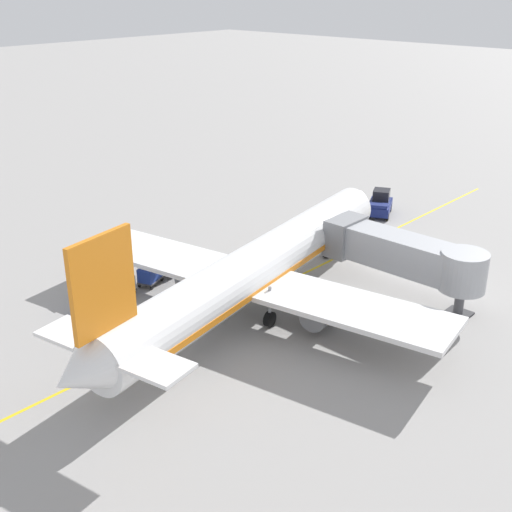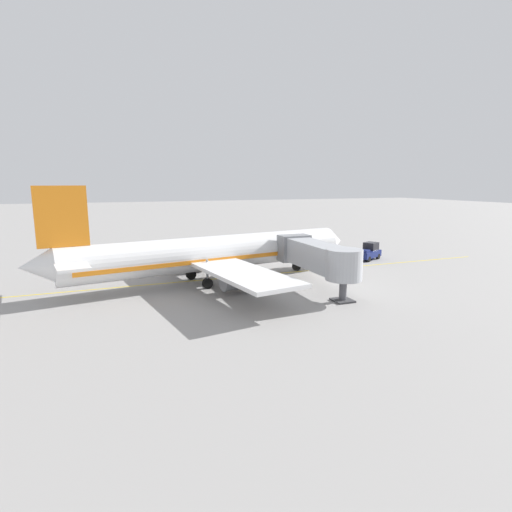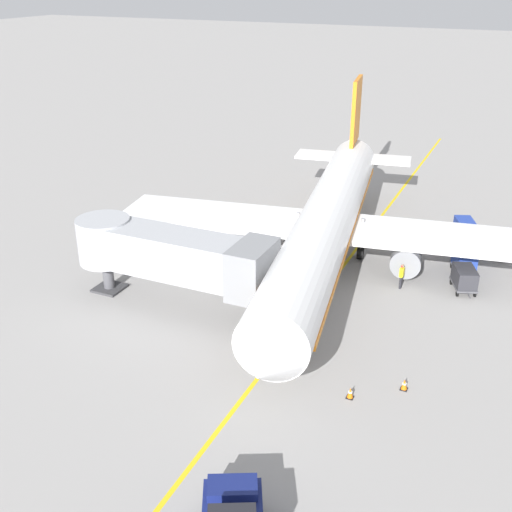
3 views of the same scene
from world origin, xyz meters
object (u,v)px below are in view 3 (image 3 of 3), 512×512
object	(u,v)px
baggage_cart_second_in_train	(464,261)
safety_cone_nose_right	(350,393)
baggage_tug_lead	(500,247)
baggage_cart_front	(464,277)
jet_bridge	(171,254)
baggage_cart_third_in_train	(465,243)
safety_cone_nose_left	(404,385)
baggage_cart_tail_end	(464,228)
ground_crew_wing_walker	(401,275)
parked_airliner	(327,223)

from	to	relation	value
baggage_cart_second_in_train	safety_cone_nose_right	size ratio (longest dim) A/B	5.00
baggage_tug_lead	baggage_cart_front	xyz separation A→B (m)	(1.60, 6.71, 0.24)
jet_bridge	baggage_cart_third_in_train	xyz separation A→B (m)	(-15.33, -15.01, -2.50)
baggage_cart_second_in_train	safety_cone_nose_left	world-z (taller)	baggage_cart_second_in_train
baggage_cart_second_in_train	baggage_cart_tail_end	distance (m)	6.31
baggage_cart_tail_end	ground_crew_wing_walker	xyz separation A→B (m)	(2.58, 10.17, 0.00)
jet_bridge	baggage_tug_lead	xyz separation A→B (m)	(-17.68, -16.05, -2.74)
parked_airliner	ground_crew_wing_walker	world-z (taller)	parked_airliner
jet_bridge	baggage_cart_third_in_train	distance (m)	21.61
jet_bridge	parked_airliner	bearing A→B (deg)	-125.72
baggage_cart_tail_end	safety_cone_nose_right	world-z (taller)	baggage_cart_tail_end
safety_cone_nose_right	parked_airliner	bearing A→B (deg)	-66.51
safety_cone_nose_left	baggage_cart_third_in_train	bearing A→B (deg)	-91.35
baggage_cart_second_in_train	safety_cone_nose_right	distance (m)	16.73
parked_airliner	ground_crew_wing_walker	bearing A→B (deg)	167.32
baggage_cart_second_in_train	jet_bridge	bearing A→B (deg)	37.25
ground_crew_wing_walker	safety_cone_nose_right	distance (m)	12.54
baggage_tug_lead	baggage_cart_tail_end	bearing A→B (deg)	-37.45
ground_crew_wing_walker	safety_cone_nose_left	xyz separation A→B (m)	(-2.61, 10.77, -0.66)
jet_bridge	baggage_cart_front	world-z (taller)	jet_bridge
baggage_cart_second_in_train	baggage_cart_third_in_train	distance (m)	3.10
baggage_cart_second_in_train	baggage_cart_third_in_train	world-z (taller)	same
baggage_cart_second_in_train	baggage_cart_third_in_train	bearing A→B (deg)	-83.24
baggage_cart_tail_end	ground_crew_wing_walker	distance (m)	10.49
parked_airliner	baggage_cart_second_in_train	world-z (taller)	parked_airliner
parked_airliner	baggage_cart_third_in_train	world-z (taller)	parked_airliner
jet_bridge	baggage_cart_tail_end	bearing A→B (deg)	-129.29
baggage_cart_front	baggage_cart_second_in_train	xyz separation A→B (m)	(0.38, -2.59, 0.00)
baggage_tug_lead	parked_airliner	bearing A→B (deg)	31.60
parked_airliner	baggage_cart_tail_end	bearing A→B (deg)	-132.67
safety_cone_nose_left	safety_cone_nose_right	distance (m)	2.85
parked_airliner	safety_cone_nose_left	size ratio (longest dim) A/B	63.12
baggage_cart_third_in_train	safety_cone_nose_right	bearing A→B (deg)	82.24
baggage_tug_lead	baggage_cart_third_in_train	bearing A→B (deg)	23.93
parked_airliner	baggage_cart_front	world-z (taller)	parked_airliner
baggage_cart_front	baggage_cart_tail_end	xyz separation A→B (m)	(1.19, -8.85, 0.00)
baggage_tug_lead	ground_crew_wing_walker	distance (m)	9.66
baggage_cart_second_in_train	baggage_cart_third_in_train	xyz separation A→B (m)	(0.36, -3.08, 0.00)
ground_crew_wing_walker	safety_cone_nose_left	distance (m)	11.10
baggage_cart_front	parked_airliner	bearing A→B (deg)	0.36
baggage_cart_third_in_train	baggage_cart_tail_end	world-z (taller)	same
parked_airliner	safety_cone_nose_right	size ratio (longest dim) A/B	63.12
baggage_cart_third_in_train	safety_cone_nose_left	world-z (taller)	baggage_cart_third_in_train
jet_bridge	baggage_cart_third_in_train	bearing A→B (deg)	-135.60
baggage_tug_lead	baggage_cart_tail_end	distance (m)	3.52
safety_cone_nose_right	baggage_cart_front	bearing A→B (deg)	-103.80
safety_cone_nose_right	baggage_cart_tail_end	bearing A→B (deg)	-95.57
parked_airliner	baggage_cart_third_in_train	xyz separation A→B (m)	(-8.65, -5.73, -2.24)
baggage_cart_third_in_train	baggage_cart_tail_end	xyz separation A→B (m)	(0.45, -3.18, 0.00)
baggage_cart_second_in_train	safety_cone_nose_right	world-z (taller)	baggage_cart_second_in_train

